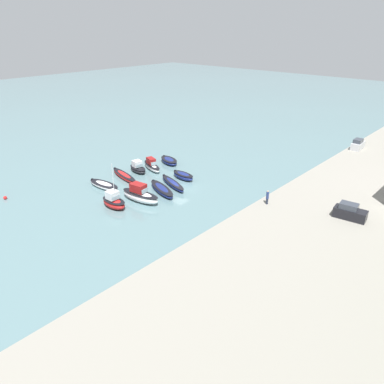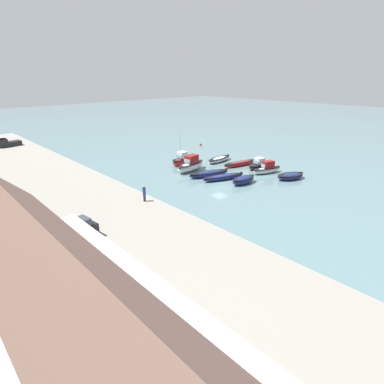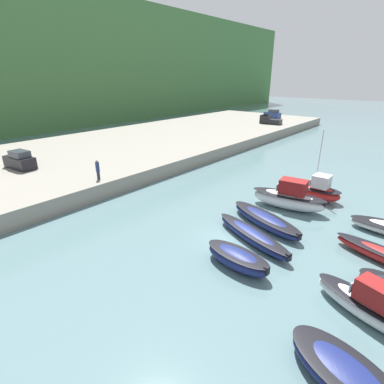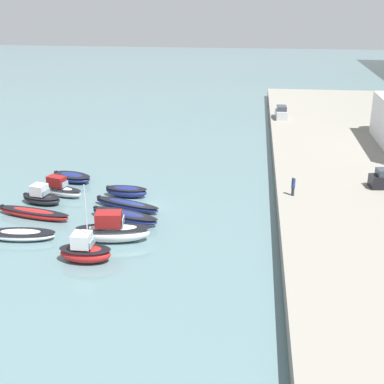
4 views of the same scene
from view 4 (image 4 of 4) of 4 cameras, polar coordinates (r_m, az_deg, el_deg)
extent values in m
plane|color=slate|center=(58.33, -5.53, -1.74)|extent=(320.00, 320.00, 0.00)
ellipsoid|color=navy|center=(61.46, -6.98, 0.03)|extent=(2.25, 4.89, 1.22)
ellipsoid|color=black|center=(61.31, -7.00, 0.40)|extent=(2.33, 4.99, 0.12)
cube|color=black|center=(62.11, -8.96, 0.39)|extent=(0.38, 0.31, 0.56)
ellipsoid|color=navy|center=(58.07, -6.93, -1.42)|extent=(3.91, 7.75, 0.92)
ellipsoid|color=black|center=(57.94, -6.95, -1.12)|extent=(4.02, 7.92, 0.12)
cube|color=black|center=(59.96, -9.89, -0.65)|extent=(0.43, 0.38, 0.56)
ellipsoid|color=navy|center=(55.22, -7.20, -2.61)|extent=(4.32, 7.80, 1.00)
ellipsoid|color=black|center=(55.08, -7.22, -2.28)|extent=(4.44, 7.96, 0.12)
cube|color=black|center=(57.09, -10.25, -1.76)|extent=(0.43, 0.38, 0.56)
ellipsoid|color=white|center=(50.95, -8.40, -4.38)|extent=(2.99, 7.10, 1.66)
ellipsoid|color=black|center=(50.71, -8.44, -3.79)|extent=(3.09, 7.24, 0.12)
cube|color=maroon|center=(50.38, -8.88, -2.85)|extent=(1.88, 2.59, 1.32)
cube|color=#8CA5B2|center=(50.29, -7.34, -3.06)|extent=(1.43, 0.29, 0.66)
cube|color=black|center=(51.35, -12.05, -4.02)|extent=(0.39, 0.32, 0.56)
ellipsoid|color=red|center=(47.88, -11.30, -6.49)|extent=(2.16, 4.51, 1.43)
ellipsoid|color=black|center=(47.65, -11.34, -5.96)|extent=(2.25, 4.60, 0.12)
cube|color=silver|center=(47.35, -11.68, -5.03)|extent=(1.62, 1.58, 1.26)
cube|color=#8CA5B2|center=(47.16, -10.57, -5.31)|extent=(1.45, 0.10, 0.63)
cylinder|color=silver|center=(46.24, -11.22, -2.56)|extent=(0.10, 0.10, 5.78)
ellipsoid|color=navy|center=(67.45, -12.68, 1.51)|extent=(3.94, 5.65, 1.02)
ellipsoid|color=black|center=(67.34, -12.71, 1.80)|extent=(4.07, 5.78, 0.12)
cube|color=black|center=(68.88, -14.30, 1.96)|extent=(0.43, 0.38, 0.56)
ellipsoid|color=silver|center=(63.20, -13.95, 0.10)|extent=(3.30, 6.04, 1.12)
ellipsoid|color=black|center=(63.07, -13.98, 0.44)|extent=(3.40, 6.17, 0.12)
cube|color=maroon|center=(62.99, -14.25, 1.12)|extent=(1.76, 2.31, 1.18)
cube|color=#8CA5B2|center=(62.35, -13.39, 0.82)|extent=(1.05, 0.42, 0.59)
cube|color=black|center=(64.81, -15.90, 0.65)|extent=(0.43, 0.38, 0.56)
ellipsoid|color=black|center=(61.36, -15.73, -0.75)|extent=(2.84, 4.74, 1.05)
ellipsoid|color=black|center=(61.23, -15.76, -0.43)|extent=(2.94, 4.84, 0.12)
cube|color=silver|center=(61.09, -16.00, 0.24)|extent=(1.78, 1.82, 1.16)
cube|color=#8CA5B2|center=(60.66, -15.26, -0.01)|extent=(1.34, 0.37, 0.58)
cube|color=black|center=(62.44, -17.36, -0.34)|extent=(0.41, 0.35, 0.56)
ellipsoid|color=red|center=(57.96, -16.52, -2.23)|extent=(3.20, 8.36, 0.91)
ellipsoid|color=black|center=(57.84, -16.56, -1.94)|extent=(3.30, 8.54, 0.12)
cube|color=black|center=(60.15, -19.60, -1.55)|extent=(0.41, 0.35, 0.56)
ellipsoid|color=silver|center=(53.51, -17.78, -4.38)|extent=(2.53, 6.70, 0.90)
ellipsoid|color=black|center=(53.38, -17.82, -4.08)|extent=(2.62, 6.83, 0.12)
cube|color=#B7B7BC|center=(91.86, 9.49, 8.20)|extent=(4.27, 1.98, 1.40)
cube|color=#333842|center=(91.32, 9.54, 8.81)|extent=(2.37, 1.63, 0.76)
cylinder|color=#232838|center=(57.75, 10.70, 0.03)|extent=(0.32, 0.32, 0.85)
cylinder|color=navy|center=(57.42, 10.76, 0.92)|extent=(0.40, 0.40, 1.05)
sphere|color=tan|center=(57.21, 10.81, 1.52)|extent=(0.24, 0.24, 0.24)
camera|label=1|loc=(31.03, 80.94, 9.99)|focal=35.00mm
camera|label=2|loc=(87.55, 23.96, 15.75)|focal=28.00mm
camera|label=3|loc=(74.93, -11.30, 12.72)|focal=28.00mm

